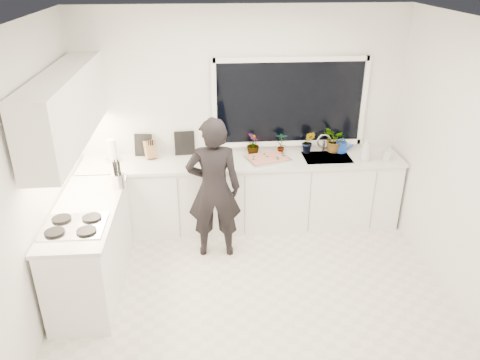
{
  "coord_description": "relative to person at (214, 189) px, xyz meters",
  "views": [
    {
      "loc": [
        -0.46,
        -3.81,
        3.17
      ],
      "look_at": [
        -0.12,
        0.4,
        1.15
      ],
      "focal_mm": 35.0,
      "sensor_mm": 36.0,
      "label": 1
    }
  ],
  "objects": [
    {
      "name": "floor",
      "position": [
        0.38,
        -0.85,
        -0.85
      ],
      "size": [
        4.0,
        3.5,
        0.02
      ],
      "primitive_type": "cube",
      "color": "beige",
      "rests_on": "ground"
    },
    {
      "name": "wall_back",
      "position": [
        0.38,
        0.91,
        0.51
      ],
      "size": [
        4.0,
        0.02,
        2.7
      ],
      "primitive_type": "cube",
      "color": "white",
      "rests_on": "ground"
    },
    {
      "name": "wall_left",
      "position": [
        -1.63,
        -0.85,
        0.51
      ],
      "size": [
        0.02,
        3.5,
        2.7
      ],
      "primitive_type": "cube",
      "color": "white",
      "rests_on": "ground"
    },
    {
      "name": "wall_right",
      "position": [
        2.39,
        -0.85,
        0.51
      ],
      "size": [
        0.02,
        3.5,
        2.7
      ],
      "primitive_type": "cube",
      "color": "white",
      "rests_on": "ground"
    },
    {
      "name": "ceiling",
      "position": [
        0.38,
        -0.85,
        1.87
      ],
      "size": [
        4.0,
        3.5,
        0.02
      ],
      "primitive_type": "cube",
      "color": "white",
      "rests_on": "wall_back"
    },
    {
      "name": "window",
      "position": [
        0.98,
        0.88,
        0.71
      ],
      "size": [
        1.8,
        0.02,
        1.0
      ],
      "primitive_type": "cube",
      "color": "black",
      "rests_on": "wall_back"
    },
    {
      "name": "base_cabinets_back",
      "position": [
        0.38,
        0.6,
        -0.4
      ],
      "size": [
        3.92,
        0.58,
        0.88
      ],
      "primitive_type": "cube",
      "color": "white",
      "rests_on": "floor"
    },
    {
      "name": "base_cabinets_left",
      "position": [
        -1.29,
        -0.5,
        -0.4
      ],
      "size": [
        0.58,
        1.6,
        0.88
      ],
      "primitive_type": "cube",
      "color": "white",
      "rests_on": "floor"
    },
    {
      "name": "countertop_back",
      "position": [
        0.38,
        0.59,
        0.06
      ],
      "size": [
        3.94,
        0.62,
        0.04
      ],
      "primitive_type": "cube",
      "color": "silver",
      "rests_on": "base_cabinets_back"
    },
    {
      "name": "countertop_left",
      "position": [
        -1.29,
        -0.5,
        0.06
      ],
      "size": [
        0.62,
        1.6,
        0.04
      ],
      "primitive_type": "cube",
      "color": "silver",
      "rests_on": "base_cabinets_left"
    },
    {
      "name": "upper_cabinets",
      "position": [
        -1.41,
        -0.15,
        1.01
      ],
      "size": [
        0.34,
        2.1,
        0.7
      ],
      "primitive_type": "cube",
      "color": "white",
      "rests_on": "wall_left"
    },
    {
      "name": "sink",
      "position": [
        1.43,
        0.6,
        0.03
      ],
      "size": [
        0.58,
        0.42,
        0.14
      ],
      "primitive_type": "cube",
      "color": "silver",
      "rests_on": "countertop_back"
    },
    {
      "name": "faucet",
      "position": [
        1.43,
        0.8,
        0.19
      ],
      "size": [
        0.03,
        0.03,
        0.22
      ],
      "primitive_type": "cylinder",
      "color": "silver",
      "rests_on": "countertop_back"
    },
    {
      "name": "stovetop",
      "position": [
        -1.31,
        -0.85,
        0.1
      ],
      "size": [
        0.56,
        0.48,
        0.03
      ],
      "primitive_type": "cube",
      "color": "black",
      "rests_on": "countertop_left"
    },
    {
      "name": "person",
      "position": [
        0.0,
        0.0,
        0.0
      ],
      "size": [
        0.62,
        0.42,
        1.67
      ],
      "primitive_type": "imported",
      "rotation": [
        0.0,
        0.0,
        3.12
      ],
      "color": "black",
      "rests_on": "floor"
    },
    {
      "name": "pizza_tray",
      "position": [
        0.67,
        0.57,
        0.1
      ],
      "size": [
        0.6,
        0.51,
        0.03
      ],
      "primitive_type": "cube",
      "rotation": [
        0.0,
        0.0,
        0.31
      ],
      "color": "#B8B9BD",
      "rests_on": "countertop_back"
    },
    {
      "name": "pizza",
      "position": [
        0.67,
        0.57,
        0.12
      ],
      "size": [
        0.54,
        0.46,
        0.01
      ],
      "primitive_type": "cube",
      "rotation": [
        0.0,
        0.0,
        0.31
      ],
      "color": "#A81622",
      "rests_on": "pizza_tray"
    },
    {
      "name": "watering_can",
      "position": [
        1.65,
        0.76,
        0.15
      ],
      "size": [
        0.18,
        0.18,
        0.13
      ],
      "primitive_type": "cylinder",
      "rotation": [
        0.0,
        0.0,
        -0.34
      ],
      "color": "#133DB9",
      "rests_on": "countertop_back"
    },
    {
      "name": "paper_towel_roll",
      "position": [
        -1.21,
        0.7,
        0.21
      ],
      "size": [
        0.12,
        0.12,
        0.26
      ],
      "primitive_type": "cylinder",
      "rotation": [
        0.0,
        0.0,
        -0.13
      ],
      "color": "silver",
      "rests_on": "countertop_back"
    },
    {
      "name": "knife_block",
      "position": [
        -0.75,
        0.74,
        0.19
      ],
      "size": [
        0.16,
        0.15,
        0.22
      ],
      "primitive_type": "cube",
      "rotation": [
        0.0,
        0.0,
        0.43
      ],
      "color": "#9D7E49",
      "rests_on": "countertop_back"
    },
    {
      "name": "utensil_crock",
      "position": [
        -1.02,
        -0.05,
        0.16
      ],
      "size": [
        0.16,
        0.16,
        0.16
      ],
      "primitive_type": "cylinder",
      "rotation": [
        0.0,
        0.0,
        0.23
      ],
      "color": "#B9B9BE",
      "rests_on": "countertop_left"
    },
    {
      "name": "picture_frame_large",
      "position": [
        -0.84,
        0.84,
        0.22
      ],
      "size": [
        0.22,
        0.05,
        0.28
      ],
      "primitive_type": "cube",
      "rotation": [
        0.0,
        0.0,
        -0.14
      ],
      "color": "black",
      "rests_on": "countertop_back"
    },
    {
      "name": "picture_frame_small",
      "position": [
        -0.33,
        0.84,
        0.23
      ],
      "size": [
        0.25,
        0.04,
        0.3
      ],
      "primitive_type": "cube",
      "rotation": [
        0.0,
        0.0,
        0.07
      ],
      "color": "black",
      "rests_on": "countertop_back"
    },
    {
      "name": "herb_plants",
      "position": [
        1.27,
        0.76,
        0.24
      ],
      "size": [
        1.28,
        0.33,
        0.33
      ],
      "color": "#26662D",
      "rests_on": "countertop_back"
    },
    {
      "name": "soap_bottles",
      "position": [
        1.91,
        0.45,
        0.22
      ],
      "size": [
        0.36,
        0.12,
        0.31
      ],
      "color": "#D8BF66",
      "rests_on": "countertop_back"
    }
  ]
}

